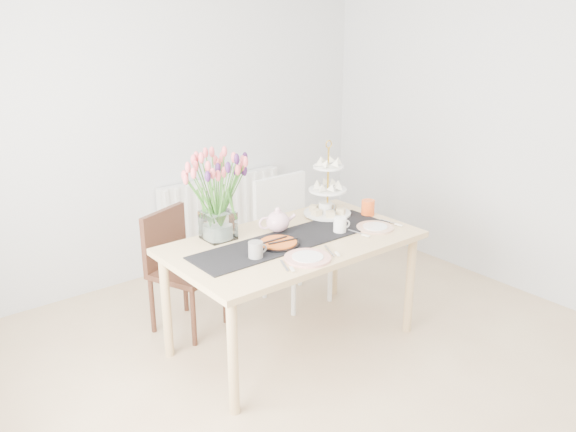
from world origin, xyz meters
TOP-DOWN VIEW (x-y plane):
  - room_shell at (0.00, 0.00)m, footprint 4.50×4.50m
  - radiator at (0.50, 2.19)m, footprint 1.20×0.08m
  - dining_table at (0.06, 0.65)m, footprint 1.60×0.90m
  - chair_brown at (-0.40, 1.34)m, footprint 0.54×0.54m
  - chair_white at (0.49, 1.21)m, footprint 0.47×0.47m
  - table_runner at (0.06, 0.65)m, footprint 1.40×0.35m
  - tulip_vase at (-0.30, 0.96)m, footprint 0.67×0.67m
  - cake_stand at (0.55, 0.86)m, footprint 0.34×0.34m
  - teapot at (0.06, 0.81)m, footprint 0.30×0.27m
  - cream_jug at (0.54, 0.87)m, footprint 0.12×0.12m
  - tart_tin at (-0.08, 0.62)m, footprint 0.26×0.26m
  - mug_grey at (-0.30, 0.55)m, footprint 0.09×0.09m
  - mug_white at (0.38, 0.56)m, footprint 0.10×0.10m
  - mug_orange at (0.78, 0.68)m, footprint 0.13×0.13m
  - plate_left at (-0.07, 0.35)m, footprint 0.37×0.37m
  - plate_right at (0.62, 0.46)m, footprint 0.29×0.29m

SIDE VIEW (x-z plane):
  - radiator at x=0.50m, z-range 0.15..0.75m
  - chair_brown at x=-0.40m, z-range 0.07..0.91m
  - chair_white at x=0.49m, z-range 0.08..1.03m
  - dining_table at x=0.06m, z-range 0.30..1.05m
  - table_runner at x=0.06m, z-range 0.75..0.76m
  - plate_right at x=0.62m, z-range 0.75..0.76m
  - plate_left at x=-0.07m, z-range 0.75..0.76m
  - tart_tin at x=-0.08m, z-range 0.75..0.78m
  - cream_jug at x=0.54m, z-range 0.75..0.85m
  - mug_white at x=0.38m, z-range 0.75..0.85m
  - mug_grey at x=-0.30m, z-range 0.75..0.85m
  - mug_orange at x=0.78m, z-range 0.75..0.86m
  - teapot at x=0.06m, z-range 0.75..0.91m
  - cake_stand at x=0.55m, z-range 0.65..1.14m
  - tulip_vase at x=-0.30m, z-range 0.83..1.41m
  - room_shell at x=0.00m, z-range -0.95..3.55m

